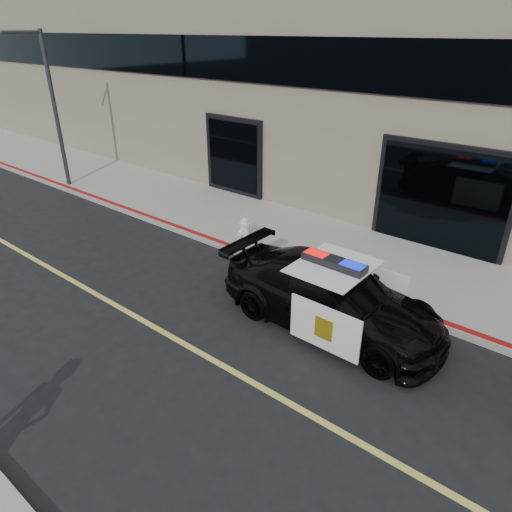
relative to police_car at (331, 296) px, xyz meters
The scene contains 5 objects.
ground 2.74m from the police_car, 58.47° to the right, with size 120.00×120.00×0.00m, color black.
sidewalk_n 3.35m from the police_car, 65.03° to the left, with size 60.00×3.50×0.15m, color gray.
police_car is the anchor object (origin of this frame).
fire_hydrant 4.05m from the police_car, 154.88° to the left, with size 0.32×0.45×0.71m.
street_light 12.36m from the police_car, behind, with size 0.15×1.32×5.19m.
Camera 1 is at (2.23, -4.57, 5.38)m, focal length 32.00 mm.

